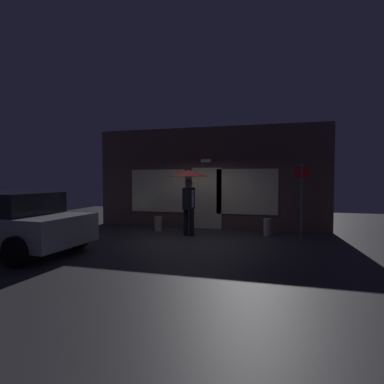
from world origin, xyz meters
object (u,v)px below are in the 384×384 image
at_px(person_with_umbrella, 189,182).
at_px(parked_car, 6,222).
at_px(street_sign_post, 302,197).
at_px(sidewalk_bollard, 158,224).
at_px(sidewalk_bollard_2, 267,227).

bearing_deg(person_with_umbrella, parked_car, -42.29).
xyz_separation_m(parked_car, street_sign_post, (7.11, 3.42, 0.53)).
relative_size(parked_car, street_sign_post, 1.85).
relative_size(street_sign_post, sidewalk_bollard, 4.54).
bearing_deg(street_sign_post, parked_car, -154.33).
xyz_separation_m(person_with_umbrella, sidewalk_bollard, (-1.27, 0.59, -1.45)).
xyz_separation_m(parked_car, sidewalk_bollard, (2.46, 3.85, -0.51)).
bearing_deg(parked_car, street_sign_post, 29.22).
relative_size(person_with_umbrella, sidewalk_bollard_2, 3.83).
xyz_separation_m(person_with_umbrella, parked_car, (-3.74, -3.27, -0.94)).
bearing_deg(street_sign_post, sidewalk_bollard_2, 152.07).
distance_m(person_with_umbrella, parked_car, 5.05).
bearing_deg(person_with_umbrella, sidewalk_bollard, -108.19).
bearing_deg(person_with_umbrella, street_sign_post, 99.14).
distance_m(parked_car, sidewalk_bollard_2, 7.30).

